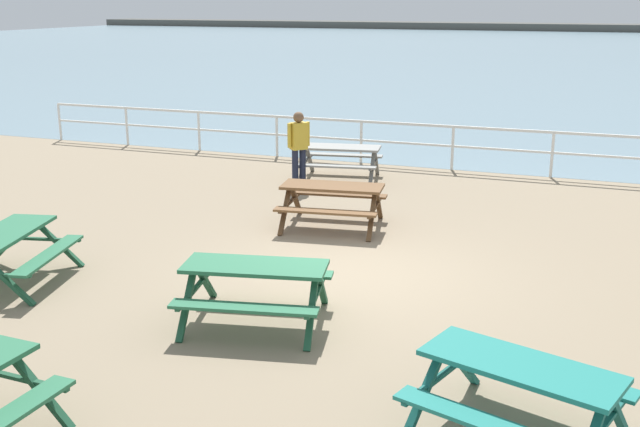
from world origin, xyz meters
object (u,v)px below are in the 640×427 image
object	(u,v)px
picnic_table_near_left	(520,382)
visitor	(299,145)
picnic_table_far_left	(255,279)
picnic_table_near_right	(7,244)
picnic_table_mid_centre	(332,195)
picnic_table_far_right	(340,155)

from	to	relation	value
picnic_table_near_left	visitor	size ratio (longest dim) A/B	1.30
picnic_table_far_left	picnic_table_near_right	bearing A→B (deg)	167.95
picnic_table_near_right	visitor	xyz separation A→B (m)	(1.76, 6.83, 0.36)
picnic_table_far_left	picnic_table_mid_centre	bearing A→B (deg)	84.70
picnic_table_mid_centre	picnic_table_far_right	world-z (taller)	same
picnic_table_near_left	visitor	world-z (taller)	visitor
picnic_table_far_right	picnic_table_far_left	bearing A→B (deg)	-88.44
picnic_table_mid_centre	picnic_table_far_left	bearing A→B (deg)	-91.46
picnic_table_mid_centre	visitor	xyz separation A→B (m)	(-1.68, 2.54, 0.36)
picnic_table_mid_centre	visitor	distance (m)	3.07
picnic_table_mid_centre	picnic_table_far_left	world-z (taller)	same
picnic_table_near_right	picnic_table_far_right	xyz separation A→B (m)	(2.36, 7.83, 0.00)
picnic_table_near_right	picnic_table_mid_centre	bearing A→B (deg)	-52.35
picnic_table_far_right	visitor	xyz separation A→B (m)	(-0.60, -1.00, 0.36)
picnic_table_mid_centre	picnic_table_far_left	xyz separation A→B (m)	(0.50, -4.30, 0.00)
visitor	picnic_table_near_left	bearing A→B (deg)	-15.78
picnic_table_far_left	visitor	world-z (taller)	visitor
picnic_table_far_left	picnic_table_far_right	bearing A→B (deg)	89.45
picnic_table_far_left	picnic_table_far_right	distance (m)	8.00
picnic_table_near_right	visitor	distance (m)	7.06
picnic_table_near_right	picnic_table_far_left	xyz separation A→B (m)	(3.94, -0.01, 0.00)
picnic_table_mid_centre	picnic_table_far_right	distance (m)	3.70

